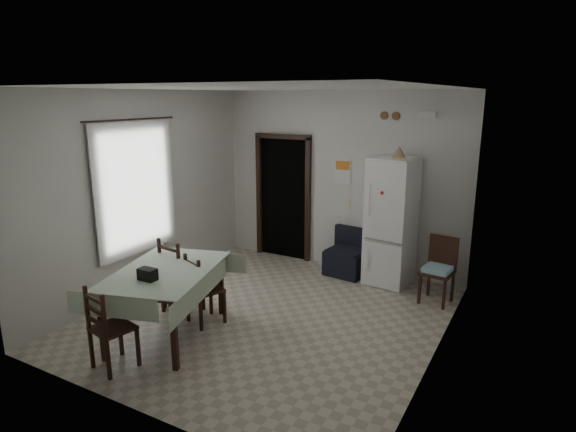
# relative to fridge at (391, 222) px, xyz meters

# --- Properties ---
(ground) EXTENTS (4.50, 4.50, 0.00)m
(ground) POSITION_rel_fridge_xyz_m (-0.98, -1.93, -0.97)
(ground) COLOR #BAAC98
(ground) RESTS_ON ground
(ceiling) EXTENTS (4.20, 4.50, 0.02)m
(ceiling) POSITION_rel_fridge_xyz_m (-0.98, -1.93, 1.93)
(ceiling) COLOR white
(ceiling) RESTS_ON ground
(wall_back) EXTENTS (4.20, 0.02, 2.90)m
(wall_back) POSITION_rel_fridge_xyz_m (-0.98, 0.32, 0.48)
(wall_back) COLOR silver
(wall_back) RESTS_ON ground
(wall_front) EXTENTS (4.20, 0.02, 2.90)m
(wall_front) POSITION_rel_fridge_xyz_m (-0.98, -4.18, 0.48)
(wall_front) COLOR silver
(wall_front) RESTS_ON ground
(wall_left) EXTENTS (0.02, 4.50, 2.90)m
(wall_left) POSITION_rel_fridge_xyz_m (-3.08, -1.93, 0.48)
(wall_left) COLOR silver
(wall_left) RESTS_ON ground
(wall_right) EXTENTS (0.02, 4.50, 2.90)m
(wall_right) POSITION_rel_fridge_xyz_m (1.12, -1.93, 0.48)
(wall_right) COLOR silver
(wall_right) RESTS_ON ground
(doorway) EXTENTS (1.06, 0.52, 2.22)m
(doorway) POSITION_rel_fridge_xyz_m (-2.03, 0.52, 0.09)
(doorway) COLOR black
(doorway) RESTS_ON ground
(window_recess) EXTENTS (0.10, 1.20, 1.60)m
(window_recess) POSITION_rel_fridge_xyz_m (-3.13, -2.13, 0.58)
(window_recess) COLOR silver
(window_recess) RESTS_ON ground
(curtain) EXTENTS (0.02, 1.45, 1.85)m
(curtain) POSITION_rel_fridge_xyz_m (-3.02, -2.13, 0.58)
(curtain) COLOR silver
(curtain) RESTS_ON ground
(curtain_rod) EXTENTS (0.02, 1.60, 0.02)m
(curtain_rod) POSITION_rel_fridge_xyz_m (-3.01, -2.13, 1.53)
(curtain_rod) COLOR black
(curtain_rod) RESTS_ON ground
(calendar) EXTENTS (0.28, 0.02, 0.40)m
(calendar) POSITION_rel_fridge_xyz_m (-0.93, 0.31, 0.65)
(calendar) COLOR white
(calendar) RESTS_ON ground
(calendar_image) EXTENTS (0.24, 0.01, 0.14)m
(calendar_image) POSITION_rel_fridge_xyz_m (-0.93, 0.30, 0.75)
(calendar_image) COLOR orange
(calendar_image) RESTS_ON ground
(light_switch) EXTENTS (0.08, 0.02, 0.12)m
(light_switch) POSITION_rel_fridge_xyz_m (-0.83, 0.31, 0.13)
(light_switch) COLOR beige
(light_switch) RESTS_ON ground
(vent_left) EXTENTS (0.12, 0.03, 0.12)m
(vent_left) POSITION_rel_fridge_xyz_m (-0.28, 0.30, 1.55)
(vent_left) COLOR brown
(vent_left) RESTS_ON ground
(vent_right) EXTENTS (0.12, 0.03, 0.12)m
(vent_right) POSITION_rel_fridge_xyz_m (-0.10, 0.30, 1.55)
(vent_right) COLOR brown
(vent_right) RESTS_ON ground
(emergency_light) EXTENTS (0.25, 0.07, 0.09)m
(emergency_light) POSITION_rel_fridge_xyz_m (0.37, 0.28, 1.58)
(emergency_light) COLOR white
(emergency_light) RESTS_ON ground
(fridge) EXTENTS (0.70, 0.70, 1.94)m
(fridge) POSITION_rel_fridge_xyz_m (0.00, 0.00, 0.00)
(fridge) COLOR white
(fridge) RESTS_ON ground
(tan_cone) EXTENTS (0.21, 0.21, 0.17)m
(tan_cone) POSITION_rel_fridge_xyz_m (0.06, -0.00, 1.05)
(tan_cone) COLOR tan
(tan_cone) RESTS_ON fridge
(navy_seat) EXTENTS (0.68, 0.66, 0.74)m
(navy_seat) POSITION_rel_fridge_xyz_m (-0.69, 0.00, -0.60)
(navy_seat) COLOR black
(navy_seat) RESTS_ON ground
(corner_chair) EXTENTS (0.45, 0.45, 0.93)m
(corner_chair) POSITION_rel_fridge_xyz_m (0.81, -0.42, -0.51)
(corner_chair) COLOR black
(corner_chair) RESTS_ON ground
(dining_table) EXTENTS (1.46, 1.83, 0.83)m
(dining_table) POSITION_rel_fridge_xyz_m (-1.79, -2.94, -0.55)
(dining_table) COLOR #B6C8AB
(dining_table) RESTS_ON ground
(black_bag) EXTENTS (0.21, 0.12, 0.13)m
(black_bag) POSITION_rel_fridge_xyz_m (-1.73, -3.27, -0.07)
(black_bag) COLOR black
(black_bag) RESTS_ON dining_table
(dining_chair_far_left) EXTENTS (0.50, 0.50, 1.03)m
(dining_chair_far_left) POSITION_rel_fridge_xyz_m (-2.09, -2.34, -0.45)
(dining_chair_far_left) COLOR black
(dining_chair_far_left) RESTS_ON ground
(dining_chair_far_right) EXTENTS (0.51, 0.51, 0.91)m
(dining_chair_far_right) POSITION_rel_fridge_xyz_m (-1.61, -2.45, -0.51)
(dining_chair_far_right) COLOR black
(dining_chair_far_right) RESTS_ON ground
(dining_chair_near_head) EXTENTS (0.47, 0.47, 0.93)m
(dining_chair_near_head) POSITION_rel_fridge_xyz_m (-1.80, -3.75, -0.50)
(dining_chair_near_head) COLOR black
(dining_chair_near_head) RESTS_ON ground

